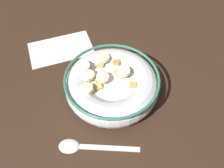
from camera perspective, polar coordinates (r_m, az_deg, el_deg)
ground_plane at (r=53.93cm, az=-0.00°, el=-2.59°), size 130.70×130.70×2.00cm
cereal_bowl at (r=50.78cm, az=-0.04°, el=-0.03°), size 19.80×19.80×6.13cm
spoon at (r=46.95cm, az=-7.32°, el=-14.36°), size 13.93×10.14×0.80cm
folded_napkin at (r=63.24cm, az=-11.99°, el=8.20°), size 17.18×12.23×0.30cm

